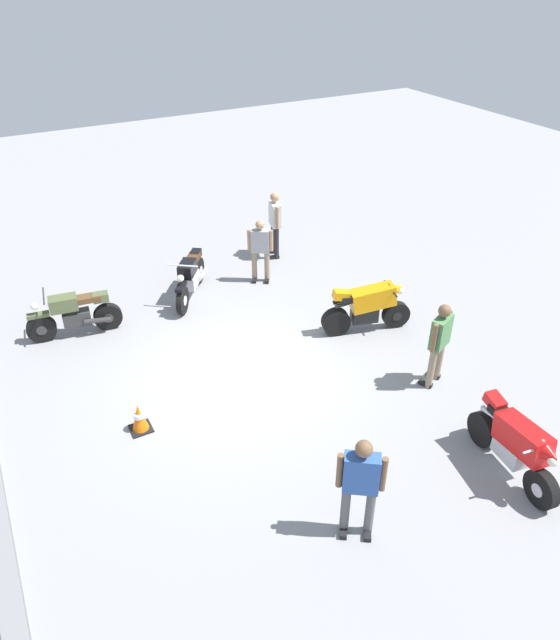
{
  "coord_description": "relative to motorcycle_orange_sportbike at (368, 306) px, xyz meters",
  "views": [
    {
      "loc": [
        -8.24,
        3.62,
        7.0
      ],
      "look_at": [
        0.31,
        -0.98,
        0.75
      ],
      "focal_mm": 32.71,
      "sensor_mm": 36.0,
      "label": 1
    }
  ],
  "objects": [
    {
      "name": "motorcycle_orange_sportbike",
      "position": [
        0.0,
        0.0,
        0.0
      ],
      "size": [
        0.85,
        1.93,
        1.14
      ],
      "rotation": [
        0.0,
        0.0,
        4.43
      ],
      "color": "black",
      "rests_on": "ground"
    },
    {
      "name": "person_in_white_shirt",
      "position": [
        4.12,
        0.05,
        0.42
      ],
      "size": [
        0.67,
        0.41,
        1.76
      ],
      "rotation": [
        0.0,
        0.0,
        1.32
      ],
      "color": "#262628",
      "rests_on": "ground"
    },
    {
      "name": "person_in_gray_shirt",
      "position": [
        3.06,
        1.0,
        0.3
      ],
      "size": [
        0.48,
        0.57,
        1.59
      ],
      "rotation": [
        0.0,
        0.0,
        2.57
      ],
      "color": "gray",
      "rests_on": "ground"
    },
    {
      "name": "motorcycle_red_sportbike",
      "position": [
        -4.38,
        0.37,
        0.0
      ],
      "size": [
        1.96,
        0.7,
        1.14
      ],
      "rotation": [
        0.0,
        0.0,
        3.0
      ],
      "color": "black",
      "rests_on": "ground"
    },
    {
      "name": "ground_plane",
      "position": [
        -0.11,
        2.98,
        -0.59
      ],
      "size": [
        40.0,
        40.0,
        0.0
      ],
      "primitive_type": "plane",
      "color": "gray"
    },
    {
      "name": "person_in_blue_shirt",
      "position": [
        -4.15,
        3.12,
        0.39
      ],
      "size": [
        0.51,
        0.59,
        1.72
      ],
      "rotation": [
        0.0,
        0.0,
        2.53
      ],
      "color": "#59595B",
      "rests_on": "ground"
    },
    {
      "name": "traffic_cone",
      "position": [
        -0.7,
        5.2,
        -0.33
      ],
      "size": [
        0.36,
        0.36,
        0.53
      ],
      "color": "black",
      "rests_on": "ground"
    },
    {
      "name": "motorcycle_olive_vintage",
      "position": [
        2.77,
        5.52,
        -0.11
      ],
      "size": [
        0.73,
        1.95,
        1.07
      ],
      "rotation": [
        0.0,
        0.0,
        1.44
      ],
      "color": "black",
      "rests_on": "ground"
    },
    {
      "name": "motorcycle_black_cruiser",
      "position": [
        3.13,
        2.79,
        -0.07
      ],
      "size": [
        1.76,
        1.32,
        1.09
      ],
      "rotation": [
        0.0,
        0.0,
        2.51
      ],
      "color": "black",
      "rests_on": "ground"
    },
    {
      "name": "person_in_green_shirt",
      "position": [
        -2.08,
        -0.07,
        0.39
      ],
      "size": [
        0.46,
        0.64,
        1.72
      ],
      "rotation": [
        0.0,
        0.0,
        0.42
      ],
      "color": "gray",
      "rests_on": "ground"
    }
  ]
}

